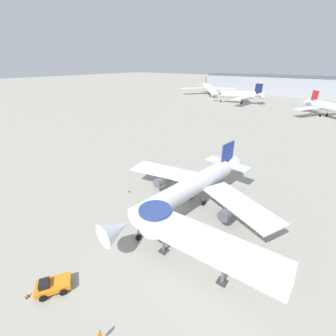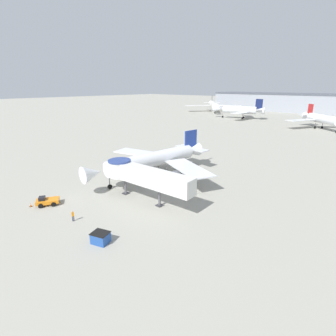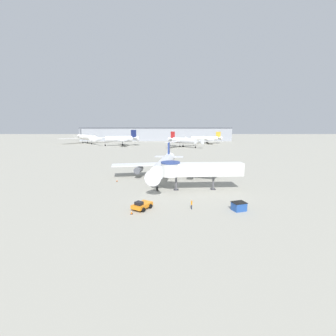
# 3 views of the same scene
# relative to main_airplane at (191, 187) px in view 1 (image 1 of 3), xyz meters

# --- Properties ---
(ground_plane) EXTENTS (800.00, 800.00, 0.00)m
(ground_plane) POSITION_rel_main_airplane_xyz_m (-0.88, -2.21, -3.77)
(ground_plane) COLOR #9E9B8E
(main_airplane) EXTENTS (29.77, 30.27, 8.85)m
(main_airplane) POSITION_rel_main_airplane_xyz_m (0.00, 0.00, 0.00)
(main_airplane) COLOR silver
(main_airplane) RESTS_ON ground_plane
(jet_bridge) EXTENTS (17.77, 4.17, 6.22)m
(jet_bridge) POSITION_rel_main_airplane_xyz_m (7.04, -10.52, 0.77)
(jet_bridge) COLOR silver
(jet_bridge) RESTS_ON ground_plane
(pushback_tug_orange) EXTENTS (3.53, 4.05, 1.50)m
(pushback_tug_orange) POSITION_rel_main_airplane_xyz_m (-3.38, -22.43, -3.07)
(pushback_tug_orange) COLOR orange
(pushback_tug_orange) RESTS_ON ground_plane
(traffic_cone_apron_front) EXTENTS (0.38, 0.38, 0.64)m
(traffic_cone_apron_front) POSITION_rel_main_airplane_xyz_m (-4.73, -24.60, -3.46)
(traffic_cone_apron_front) COLOR black
(traffic_cone_apron_front) RESTS_ON ground_plane
(traffic_cone_port_wing) EXTENTS (0.39, 0.39, 0.64)m
(traffic_cone_port_wing) POSITION_rel_main_airplane_xyz_m (-11.83, -3.12, -3.46)
(traffic_cone_port_wing) COLOR black
(traffic_cone_port_wing) RESTS_ON ground_plane
(ground_crew_marshaller) EXTENTS (0.28, 0.36, 1.65)m
(ground_crew_marshaller) POSITION_rel_main_airplane_xyz_m (4.94, -22.44, -2.81)
(ground_crew_marshaller) COLOR #1E2338
(ground_crew_marshaller) RESTS_ON ground_plane
(background_jet_gray_tail) EXTENTS (35.70, 33.86, 11.98)m
(background_jet_gray_tail) POSITION_rel_main_airplane_xyz_m (-68.12, 131.81, 1.45)
(background_jet_gray_tail) COLOR white
(background_jet_gray_tail) RESTS_ON ground_plane
(background_jet_red_tail) EXTENTS (25.56, 25.56, 10.49)m
(background_jet_red_tail) POSITION_rel_main_airplane_xyz_m (11.57, 95.63, 0.84)
(background_jet_red_tail) COLOR silver
(background_jet_red_tail) RESTS_ON ground_plane
(background_jet_navy_tail) EXTENTS (30.30, 30.66, 11.55)m
(background_jet_navy_tail) POSITION_rel_main_airplane_xyz_m (-34.58, 108.10, 1.28)
(background_jet_navy_tail) COLOR silver
(background_jet_navy_tail) RESTS_ON ground_plane
(terminal_building) EXTENTS (148.67, 21.16, 13.47)m
(terminal_building) POSITION_rel_main_airplane_xyz_m (-11.13, 172.79, 2.98)
(terminal_building) COLOR #999EA8
(terminal_building) RESTS_ON ground_plane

